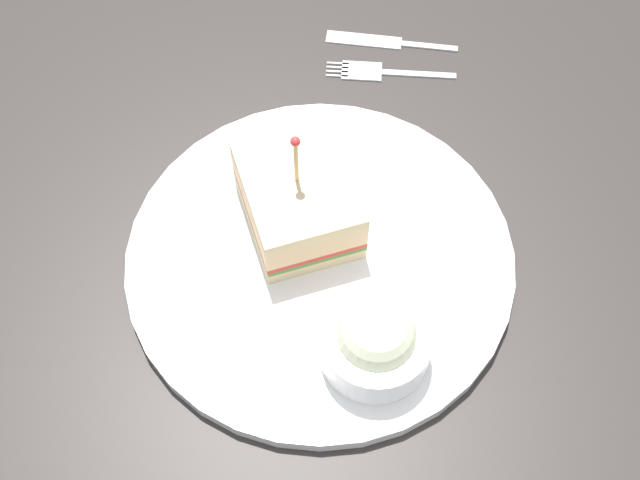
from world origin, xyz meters
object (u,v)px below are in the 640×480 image
Objects in this scene: sandwich_half_center at (298,199)px; knife at (384,41)px; fork at (376,71)px; coleslaw_bowl at (375,341)px; plate at (320,257)px.

sandwich_half_center reaches higher than knife.
sandwich_half_center is at bearing 146.29° from fork.
fork is (26.98, -6.62, -3.26)cm from coleslaw_bowl.
fork is at bearing -25.72° from plate.
coleslaw_bowl reaches higher than fork.
sandwich_half_center is 0.94× the size of fork.
coleslaw_bowl is (-12.30, -3.17, -0.40)cm from sandwich_half_center.
sandwich_half_center reaches higher than fork.
plate is at bearing -164.07° from sandwich_half_center.
sandwich_half_center is at bearing 15.93° from plate.
plate is 2.50× the size of knife.
coleslaw_bowl reaches higher than plate.
sandwich_half_center is 12.71cm from coleslaw_bowl.
sandwich_half_center is 0.92× the size of knife.
knife is at bearing -15.06° from coleslaw_bowl.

